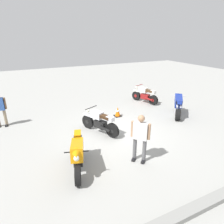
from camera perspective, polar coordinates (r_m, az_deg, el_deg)
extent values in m
plane|color=#9E9E99|center=(8.85, 1.80, -5.81)|extent=(40.00, 40.00, 0.00)
cube|color=gray|center=(5.91, 24.76, -23.45)|extent=(14.00, 0.30, 0.15)
cylinder|color=black|center=(13.17, 7.09, 4.76)|extent=(0.35, 0.62, 0.60)
cylinder|color=black|center=(12.42, 11.96, 3.42)|extent=(0.35, 0.62, 0.60)
cylinder|color=maroon|center=(13.17, 7.09, 4.76)|extent=(0.24, 0.26, 0.21)
cylinder|color=maroon|center=(12.42, 11.96, 3.42)|extent=(0.24, 0.26, 0.21)
cube|color=maroon|center=(12.72, 9.67, 4.49)|extent=(0.45, 0.62, 0.32)
cube|color=white|center=(12.73, 9.05, 6.41)|extent=(0.49, 0.63, 0.30)
cube|color=white|center=(13.08, 7.16, 6.15)|extent=(0.29, 0.47, 0.08)
cube|color=#4C331E|center=(12.47, 10.72, 6.09)|extent=(0.44, 0.65, 0.12)
cube|color=white|center=(12.32, 11.85, 5.71)|extent=(0.31, 0.37, 0.18)
cylinder|color=maroon|center=(12.39, 10.68, 3.71)|extent=(0.28, 0.56, 0.16)
cylinder|color=maroon|center=(12.86, 7.93, 7.78)|extent=(0.67, 0.26, 0.04)
sphere|color=silver|center=(13.03, 7.12, 7.10)|extent=(0.16, 0.16, 0.16)
cylinder|color=black|center=(9.15, -7.03, -2.80)|extent=(0.39, 0.63, 0.64)
cylinder|color=black|center=(8.27, 0.11, -5.41)|extent=(0.39, 0.63, 0.64)
cylinder|color=black|center=(9.15, -7.03, -2.80)|extent=(0.22, 0.26, 0.22)
cylinder|color=black|center=(8.27, 0.11, -5.41)|extent=(0.22, 0.26, 0.22)
cube|color=black|center=(8.62, -3.41, -3.54)|extent=(0.50, 0.63, 0.32)
cube|color=silver|center=(8.58, -4.47, -0.76)|extent=(0.53, 0.64, 0.30)
cube|color=silver|center=(9.01, -7.13, -0.77)|extent=(0.34, 0.47, 0.08)
cube|color=#382314|center=(8.29, -2.19, -1.37)|extent=(0.50, 0.65, 0.12)
cube|color=silver|center=(8.12, -0.58, -2.01)|extent=(0.34, 0.38, 0.18)
cylinder|color=black|center=(8.28, -2.12, -4.98)|extent=(0.34, 0.55, 0.16)
cylinder|color=black|center=(8.70, -6.11, 1.28)|extent=(0.65, 0.34, 0.04)
sphere|color=silver|center=(8.92, -7.08, 0.38)|extent=(0.16, 0.16, 0.16)
cylinder|color=black|center=(6.00, -9.94, -17.73)|extent=(0.34, 0.62, 0.60)
cylinder|color=black|center=(7.10, -9.63, -10.84)|extent=(0.40, 0.64, 0.60)
cylinder|color=black|center=(6.00, -9.94, -17.73)|extent=(0.24, 0.26, 0.21)
cylinder|color=black|center=(7.10, -9.63, -10.84)|extent=(0.24, 0.26, 0.21)
cube|color=black|center=(6.52, -9.82, -13.03)|extent=(0.44, 0.62, 0.32)
cube|color=orange|center=(6.18, -10.09, -10.76)|extent=(0.65, 1.05, 0.57)
cone|color=orange|center=(5.66, -10.35, -12.27)|extent=(0.43, 0.44, 0.39)
cube|color=black|center=(6.49, -10.02, -8.35)|extent=(0.43, 0.65, 0.12)
cube|color=orange|center=(6.71, -9.99, -6.49)|extent=(0.32, 0.40, 0.23)
cylinder|color=black|center=(6.76, -10.59, -8.07)|extent=(0.21, 0.40, 0.17)
cylinder|color=black|center=(6.75, -9.22, -8.01)|extent=(0.21, 0.40, 0.17)
cylinder|color=black|center=(5.77, -10.31, -11.33)|extent=(0.68, 0.25, 0.04)
sphere|color=silver|center=(5.62, -10.34, -13.14)|extent=(0.16, 0.16, 0.16)
cylinder|color=black|center=(11.71, 18.38, 1.65)|extent=(0.51, 0.56, 0.60)
cylinder|color=black|center=(10.45, 18.67, -0.78)|extent=(0.56, 0.60, 0.60)
cylinder|color=silver|center=(11.71, 18.38, 1.65)|extent=(0.27, 0.28, 0.21)
cylinder|color=silver|center=(10.45, 18.67, -0.78)|extent=(0.27, 0.28, 0.21)
cube|color=silver|center=(10.99, 18.59, 0.90)|extent=(0.58, 0.61, 0.32)
cube|color=navy|center=(11.01, 18.80, 3.11)|extent=(0.92, 0.98, 0.57)
cone|color=navy|center=(11.46, 18.77, 4.61)|extent=(0.49, 0.49, 0.39)
cube|color=black|center=(10.61, 18.94, 2.81)|extent=(0.59, 0.62, 0.12)
cube|color=navy|center=(10.30, 19.07, 2.72)|extent=(0.39, 0.41, 0.23)
cylinder|color=silver|center=(10.41, 19.38, 1.83)|extent=(0.33, 0.36, 0.17)
cylinder|color=silver|center=(10.40, 18.50, 1.91)|extent=(0.33, 0.36, 0.17)
cylinder|color=silver|center=(11.32, 18.82, 4.51)|extent=(0.55, 0.48, 0.04)
sphere|color=silver|center=(11.55, 18.72, 4.49)|extent=(0.16, 0.16, 0.16)
cylinder|color=#59595B|center=(6.89, 6.64, -10.56)|extent=(0.18, 0.18, 0.84)
cube|color=black|center=(7.05, 6.36, -13.43)|extent=(0.26, 0.25, 0.08)
cylinder|color=#59595B|center=(6.83, 9.37, -11.06)|extent=(0.18, 0.18, 0.84)
cube|color=black|center=(6.99, 9.06, -13.95)|extent=(0.26, 0.25, 0.08)
cube|color=silver|center=(6.50, 8.32, -5.44)|extent=(0.48, 0.50, 0.60)
cylinder|color=tan|center=(6.56, 5.94, -4.91)|extent=(0.13, 0.13, 0.56)
cylinder|color=tan|center=(6.44, 10.77, -5.70)|extent=(0.13, 0.13, 0.56)
sphere|color=tan|center=(6.32, 8.54, -1.86)|extent=(0.23, 0.23, 0.23)
cylinder|color=gray|center=(10.58, -28.65, -1.47)|extent=(0.15, 0.15, 0.81)
cube|color=black|center=(10.65, -28.37, -3.41)|extent=(0.15, 0.27, 0.08)
cylinder|color=brown|center=(10.32, -28.74, 2.23)|extent=(0.10, 0.10, 0.54)
cube|color=black|center=(10.51, 1.65, -1.14)|extent=(0.36, 0.36, 0.03)
cone|color=orange|center=(10.41, 1.67, 0.20)|extent=(0.28, 0.28, 0.50)
cylinder|color=white|center=(10.39, 1.67, 0.41)|extent=(0.19, 0.19, 0.08)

